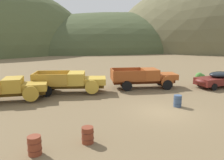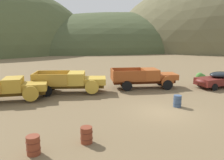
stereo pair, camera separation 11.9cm
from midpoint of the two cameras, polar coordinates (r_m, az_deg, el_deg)
ground_plane at (r=15.76m, az=13.12°, el=-8.01°), size 300.00×300.00×0.00m
hill_center at (r=85.17m, az=4.80°, el=8.18°), size 108.40×52.28×26.02m
hill_far_right at (r=96.51m, az=24.21°, el=7.62°), size 78.59×68.63×50.38m
truck_mustard at (r=19.21m, az=-24.24°, el=-2.05°), size 6.39×2.79×1.89m
truck_faded_yellow at (r=20.28m, az=-9.48°, el=-0.40°), size 6.69×3.86×1.91m
truck_oxide_orange at (r=22.22m, az=9.53°, el=0.63°), size 6.77×3.57×1.91m
car_oxblood at (r=24.47m, az=25.67°, el=0.15°), size 4.98×2.26×1.57m
oil_drum_spare at (r=16.95m, az=16.75°, el=-5.25°), size 0.61×0.61×0.88m
oil_drum_foreground at (r=10.72m, az=-19.39°, el=-15.63°), size 0.63×0.63×0.87m
oil_drum_by_truck at (r=11.18m, az=-6.31°, el=-13.96°), size 0.62×0.62×0.82m
bush_near_barrel at (r=28.67m, az=22.12°, el=0.79°), size 1.21×0.89×0.95m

